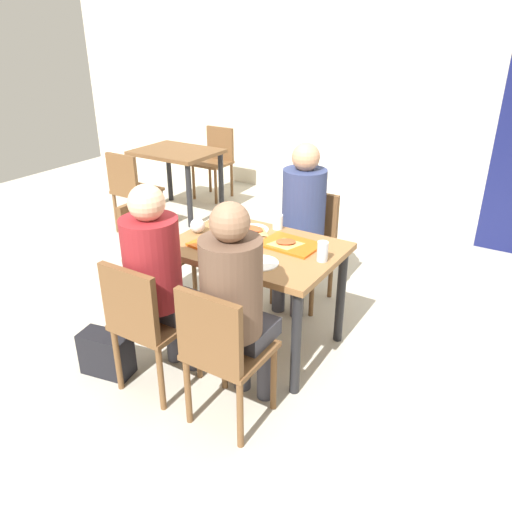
{
  "coord_description": "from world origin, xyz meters",
  "views": [
    {
      "loc": [
        1.55,
        -2.49,
        2.03
      ],
      "look_at": [
        0.0,
        0.0,
        0.66
      ],
      "focal_mm": 35.3,
      "sensor_mm": 36.0,
      "label": 1
    }
  ],
  "objects_px": {
    "paper_plate_near_edge": "(260,263)",
    "pizza_slice_b": "(286,242)",
    "chair_near_left": "(144,319)",
    "condiment_bottle": "(230,214)",
    "person_far_side": "(301,214)",
    "tray_red_near": "(220,245)",
    "paper_plate_center": "(252,230)",
    "plastic_cup_a": "(278,222)",
    "chair_near_right": "(221,349)",
    "background_chair_far": "(216,157)",
    "background_chair_near": "(131,187)",
    "chair_left_end": "(152,248)",
    "tray_red_far": "(290,245)",
    "pizza_slice_a": "(218,241)",
    "main_table": "(256,261)",
    "foil_bundle": "(198,225)",
    "pizza_slice_c": "(254,229)",
    "person_in_red": "(158,271)",
    "handbag": "(107,354)",
    "background_table": "(177,161)",
    "soda_can": "(323,251)",
    "person_in_brown_jacket": "(236,296)",
    "plastic_cup_b": "(230,258)"
  },
  "relations": [
    {
      "from": "chair_near_left",
      "to": "tray_red_far",
      "type": "bearing_deg",
      "value": 62.79
    },
    {
      "from": "person_in_red",
      "to": "person_in_brown_jacket",
      "type": "xyz_separation_m",
      "value": [
        0.53,
        0.0,
        0.0
      ]
    },
    {
      "from": "soda_can",
      "to": "background_chair_near",
      "type": "bearing_deg",
      "value": 158.85
    },
    {
      "from": "main_table",
      "to": "handbag",
      "type": "bearing_deg",
      "value": -128.24
    },
    {
      "from": "handbag",
      "to": "person_far_side",
      "type": "bearing_deg",
      "value": 66.36
    },
    {
      "from": "condiment_bottle",
      "to": "background_table",
      "type": "distance_m",
      "value": 2.38
    },
    {
      "from": "pizza_slice_a",
      "to": "chair_near_left",
      "type": "bearing_deg",
      "value": -94.86
    },
    {
      "from": "main_table",
      "to": "person_far_side",
      "type": "height_order",
      "value": "person_far_side"
    },
    {
      "from": "background_chair_near",
      "to": "chair_left_end",
      "type": "bearing_deg",
      "value": -39.87
    },
    {
      "from": "person_far_side",
      "to": "tray_red_near",
      "type": "distance_m",
      "value": 0.78
    },
    {
      "from": "tray_red_near",
      "to": "pizza_slice_a",
      "type": "height_order",
      "value": "pizza_slice_a"
    },
    {
      "from": "chair_near_right",
      "to": "paper_plate_near_edge",
      "type": "bearing_deg",
      "value": 100.85
    },
    {
      "from": "chair_near_right",
      "to": "plastic_cup_a",
      "type": "xyz_separation_m",
      "value": [
        -0.29,
        1.09,
        0.28
      ]
    },
    {
      "from": "person_far_side",
      "to": "paper_plate_center",
      "type": "xyz_separation_m",
      "value": [
        -0.16,
        -0.42,
        -0.01
      ]
    },
    {
      "from": "tray_red_far",
      "to": "plastic_cup_b",
      "type": "relative_size",
      "value": 3.6
    },
    {
      "from": "person_far_side",
      "to": "soda_can",
      "type": "relative_size",
      "value": 10.35
    },
    {
      "from": "chair_near_right",
      "to": "handbag",
      "type": "xyz_separation_m",
      "value": [
        -0.88,
        -0.02,
        -0.36
      ]
    },
    {
      "from": "chair_near_right",
      "to": "person_far_side",
      "type": "height_order",
      "value": "person_far_side"
    },
    {
      "from": "pizza_slice_b",
      "to": "background_chair_near",
      "type": "distance_m",
      "value": 2.5
    },
    {
      "from": "chair_near_right",
      "to": "background_chair_far",
      "type": "relative_size",
      "value": 1.0
    },
    {
      "from": "condiment_bottle",
      "to": "chair_near_left",
      "type": "bearing_deg",
      "value": -85.32
    },
    {
      "from": "chair_left_end",
      "to": "background_chair_near",
      "type": "relative_size",
      "value": 1.0
    },
    {
      "from": "pizza_slice_b",
      "to": "foil_bundle",
      "type": "relative_size",
      "value": 2.29
    },
    {
      "from": "tray_red_far",
      "to": "plastic_cup_a",
      "type": "height_order",
      "value": "plastic_cup_a"
    },
    {
      "from": "pizza_slice_c",
      "to": "background_chair_near",
      "type": "relative_size",
      "value": 0.27
    },
    {
      "from": "paper_plate_near_edge",
      "to": "background_chair_far",
      "type": "height_order",
      "value": "background_chair_far"
    },
    {
      "from": "main_table",
      "to": "background_chair_far",
      "type": "xyz_separation_m",
      "value": [
        -2.14,
        2.49,
        -0.13
      ]
    },
    {
      "from": "chair_near_right",
      "to": "plastic_cup_a",
      "type": "distance_m",
      "value": 1.16
    },
    {
      "from": "chair_near_left",
      "to": "person_far_side",
      "type": "height_order",
      "value": "person_far_side"
    },
    {
      "from": "person_in_red",
      "to": "handbag",
      "type": "relative_size",
      "value": 3.95
    },
    {
      "from": "person_in_brown_jacket",
      "to": "background_chair_near",
      "type": "distance_m",
      "value": 2.93
    },
    {
      "from": "tray_red_far",
      "to": "pizza_slice_b",
      "type": "relative_size",
      "value": 1.57
    },
    {
      "from": "tray_red_far",
      "to": "condiment_bottle",
      "type": "relative_size",
      "value": 2.25
    },
    {
      "from": "paper_plate_near_edge",
      "to": "main_table",
      "type": "bearing_deg",
      "value": 127.25
    },
    {
      "from": "person_far_side",
      "to": "soda_can",
      "type": "bearing_deg",
      "value": -53.26
    },
    {
      "from": "tray_red_far",
      "to": "background_table",
      "type": "bearing_deg",
      "value": 144.79
    },
    {
      "from": "paper_plate_center",
      "to": "person_far_side",
      "type": "bearing_deg",
      "value": 68.97
    },
    {
      "from": "person_in_red",
      "to": "background_table",
      "type": "xyz_separation_m",
      "value": [
        -1.87,
        2.38,
        -0.14
      ]
    },
    {
      "from": "handbag",
      "to": "background_chair_near",
      "type": "xyz_separation_m",
      "value": [
        -1.52,
        1.8,
        0.36
      ]
    },
    {
      "from": "person_in_brown_jacket",
      "to": "plastic_cup_a",
      "type": "bearing_deg",
      "value": 107.13
    },
    {
      "from": "chair_near_right",
      "to": "soda_can",
      "type": "bearing_deg",
      "value": 76.64
    },
    {
      "from": "tray_red_near",
      "to": "foil_bundle",
      "type": "bearing_deg",
      "value": 156.71
    },
    {
      "from": "tray_red_near",
      "to": "pizza_slice_c",
      "type": "xyz_separation_m",
      "value": [
        0.05,
        0.33,
        0.01
      ]
    },
    {
      "from": "foil_bundle",
      "to": "chair_near_left",
      "type": "bearing_deg",
      "value": -75.98
    },
    {
      "from": "chair_near_left",
      "to": "condiment_bottle",
      "type": "xyz_separation_m",
      "value": [
        -0.08,
        0.98,
        0.31
      ]
    },
    {
      "from": "paper_plate_near_edge",
      "to": "pizza_slice_b",
      "type": "bearing_deg",
      "value": 89.28
    },
    {
      "from": "condiment_bottle",
      "to": "background_chair_near",
      "type": "bearing_deg",
      "value": 155.64
    },
    {
      "from": "handbag",
      "to": "person_in_red",
      "type": "bearing_deg",
      "value": 24.08
    },
    {
      "from": "paper_plate_center",
      "to": "plastic_cup_a",
      "type": "height_order",
      "value": "plastic_cup_a"
    },
    {
      "from": "tray_red_far",
      "to": "chair_near_left",
      "type": "bearing_deg",
      "value": -117.21
    }
  ]
}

